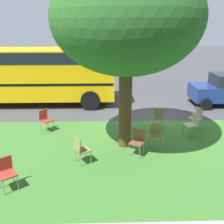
# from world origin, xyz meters

# --- Properties ---
(ground) EXTENTS (80.00, 80.00, 0.00)m
(ground) POSITION_xyz_m (0.00, 0.00, 0.00)
(ground) COLOR #424247
(grass_verge) EXTENTS (48.00, 6.00, 0.01)m
(grass_verge) POSITION_xyz_m (0.00, 3.20, 0.00)
(grass_verge) COLOR #3D752D
(grass_verge) RESTS_ON ground
(street_tree) EXTENTS (4.62, 4.62, 5.92)m
(street_tree) POSITION_xyz_m (1.51, 2.50, 4.19)
(street_tree) COLOR brown
(street_tree) RESTS_ON ground
(chair_0) EXTENTS (0.57, 0.57, 0.88)m
(chair_0) POSITION_xyz_m (1.14, 3.19, 0.52)
(chair_0) COLOR brown
(chair_0) RESTS_ON ground
(chair_1) EXTENTS (0.58, 0.58, 0.88)m
(chair_1) POSITION_xyz_m (4.58, 1.13, 0.52)
(chair_1) COLOR #B7332D
(chair_1) RESTS_ON ground
(chair_2) EXTENTS (0.45, 0.45, 0.88)m
(chair_2) POSITION_xyz_m (0.43, 2.71, 0.52)
(chair_2) COLOR olive
(chair_2) RESTS_ON ground
(chair_3) EXTENTS (0.58, 0.57, 0.88)m
(chair_3) POSITION_xyz_m (2.94, 3.71, 0.52)
(chair_3) COLOR olive
(chair_3) RESTS_ON ground
(chair_4) EXTENTS (0.48, 0.49, 0.88)m
(chair_4) POSITION_xyz_m (0.00, 0.97, 0.52)
(chair_4) COLOR olive
(chair_4) RESTS_ON ground
(chair_5) EXTENTS (0.52, 0.52, 0.88)m
(chair_5) POSITION_xyz_m (-1.55, 1.07, 0.52)
(chair_5) COLOR #ADA393
(chair_5) RESTS_ON ground
(chair_6) EXTENTS (0.50, 0.50, 0.88)m
(chair_6) POSITION_xyz_m (-1.12, 1.75, 0.52)
(chair_6) COLOR beige
(chair_6) RESTS_ON ground
(chair_7) EXTENTS (0.58, 0.58, 0.88)m
(chair_7) POSITION_xyz_m (4.75, 4.88, 0.52)
(chair_7) COLOR #B7332D
(chair_7) RESTS_ON ground
(school_bus) EXTENTS (10.40, 2.80, 2.88)m
(school_bus) POSITION_xyz_m (6.92, -2.67, 1.76)
(school_bus) COLOR yellow
(school_bus) RESTS_ON ground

